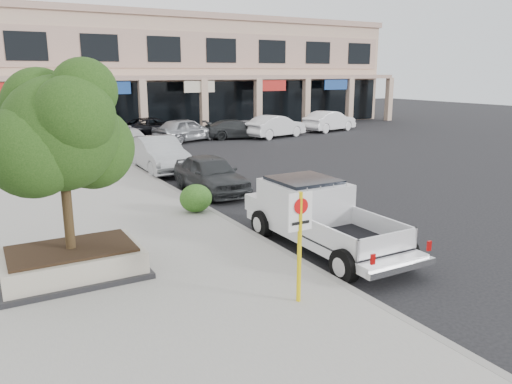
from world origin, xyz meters
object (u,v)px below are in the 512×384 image
planter_tree (66,133)px  pickup_truck (326,218)px  no_parking_sign (300,232)px  curb_car_c (129,141)px  lot_car_e (252,128)px  lot_car_d (154,128)px  planter (72,262)px  lot_car_a (186,130)px  lot_car_c (236,129)px  lot_car_b (276,126)px  lot_car_f (330,121)px  curb_car_a (211,174)px  curb_car_b (159,154)px  curb_car_d (112,131)px

planter_tree → pickup_truck: planter_tree is taller
no_parking_sign → curb_car_c: size_ratio=0.46×
planter_tree → lot_car_e: (16.48, 21.30, -2.75)m
lot_car_d → curb_car_c: bearing=136.3°
planter → lot_car_a: bearing=62.2°
no_parking_sign → lot_car_c: (11.22, 24.59, -0.95)m
lot_car_c → lot_car_a: bearing=98.1°
planter → planter_tree: (0.13, 0.15, 2.94)m
planter_tree → lot_car_c: bearing=54.4°
lot_car_b → lot_car_c: bearing=59.5°
pickup_truck → lot_car_b: size_ratio=1.17×
curb_car_c → lot_car_e: (10.28, 3.37, -0.06)m
no_parking_sign → lot_car_f: (20.01, 24.99, -0.81)m
curb_car_c → lot_car_e: 10.82m
pickup_truck → curb_car_a: (0.07, 7.63, -0.15)m
curb_car_b → lot_car_c: size_ratio=1.08×
no_parking_sign → lot_car_a: size_ratio=0.47×
pickup_truck → no_parking_sign: bearing=-136.2°
curb_car_a → lot_car_c: curb_car_a is taller
lot_car_e → lot_car_f: size_ratio=0.78×
lot_car_f → lot_car_e: bearing=74.7°
no_parking_sign → lot_car_e: no_parking_sign is taller
curb_car_b → planter_tree: bearing=-115.7°
planter → lot_car_b: bearing=48.4°
pickup_truck → lot_car_c: (8.67, 22.13, -0.23)m
lot_car_b → lot_car_f: bearing=-92.7°
curb_car_d → lot_car_e: (10.10, -1.51, -0.14)m
curb_car_c → lot_car_e: curb_car_c is taller
planter_tree → no_parking_sign: 5.56m
lot_car_a → lot_car_e: 5.49m
curb_car_d → lot_car_d: size_ratio=1.05×
planter_tree → curb_car_d: 23.83m
planter_tree → pickup_truck: 6.81m
planter → curb_car_d: (6.51, 22.97, 0.32)m
curb_car_a → lot_car_b: size_ratio=0.90×
pickup_truck → curb_car_d: pickup_truck is taller
planter → lot_car_c: bearing=54.4°
pickup_truck → curb_car_a: bearing=89.3°
lot_car_a → lot_car_d: 3.17m
lot_car_a → planter: bearing=133.7°
curb_car_c → lot_car_c: (8.67, 2.87, -0.04)m
lot_car_d → planter_tree: bearing=144.5°
lot_car_d → lot_car_f: (14.00, -2.65, 0.06)m
no_parking_sign → lot_car_d: size_ratio=0.42×
no_parking_sign → lot_car_f: 32.03m
planter → curb_car_c: size_ratio=0.64×
no_parking_sign → curb_car_a: no_parking_sign is taller
curb_car_a → lot_car_b: 17.83m
lot_car_f → lot_car_a: bearing=76.5°
pickup_truck → curb_car_b: size_ratio=1.14×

